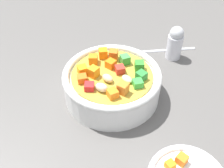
{
  "coord_description": "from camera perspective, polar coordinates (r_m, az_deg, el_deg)",
  "views": [
    {
      "loc": [
        4.06,
        38.01,
        38.31
      ],
      "look_at": [
        0.0,
        0.0,
        2.99
      ],
      "focal_mm": 43.53,
      "sensor_mm": 36.0,
      "label": 1
    }
  ],
  "objects": [
    {
      "name": "soup_bowl_main",
      "position": [
        0.52,
        -0.01,
        0.25
      ],
      "size": [
        18.6,
        18.6,
        7.36
      ],
      "color": "white",
      "rests_on": "ground_plane"
    },
    {
      "name": "ground_plane",
      "position": [
        0.55,
        -0.0,
        -3.06
      ],
      "size": [
        140.0,
        140.0,
        2.0
      ],
      "primitive_type": "cube",
      "color": "#565451"
    },
    {
      "name": "pepper_shaker",
      "position": [
        0.63,
        13.09,
        8.42
      ],
      "size": [
        3.46,
        3.46,
        7.94
      ],
      "color": "silver",
      "rests_on": "ground_plane"
    },
    {
      "name": "spoon",
      "position": [
        0.65,
        5.99,
        6.87
      ],
      "size": [
        24.37,
        2.4,
        0.78
      ],
      "rotation": [
        0.0,
        0.0,
        6.3
      ],
      "color": "silver",
      "rests_on": "ground_plane"
    }
  ]
}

